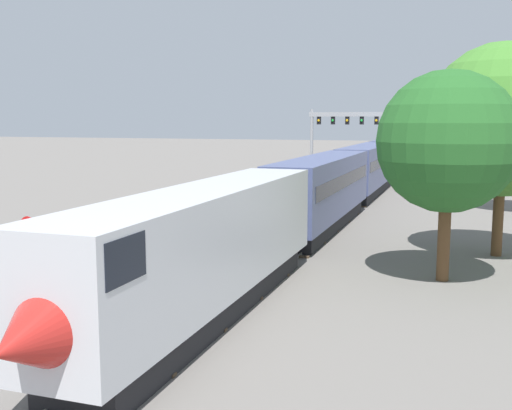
{
  "coord_description": "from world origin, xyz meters",
  "views": [
    {
      "loc": [
        10.81,
        -17.01,
        7.26
      ],
      "look_at": [
        1.0,
        12.0,
        3.0
      ],
      "focal_mm": 43.11,
      "sensor_mm": 36.0,
      "label": 1
    }
  ],
  "objects_px": {
    "signal_gantry": "(362,129)",
    "passenger_train": "(381,161)",
    "stop_sign": "(28,238)",
    "trackside_tree_left": "(448,142)",
    "trackside_tree_mid": "(503,120)"
  },
  "relations": [
    {
      "from": "passenger_train",
      "to": "signal_gantry",
      "type": "bearing_deg",
      "value": -176.97
    },
    {
      "from": "signal_gantry",
      "to": "stop_sign",
      "type": "bearing_deg",
      "value": -99.38
    },
    {
      "from": "passenger_train",
      "to": "stop_sign",
      "type": "xyz_separation_m",
      "value": [
        -10.0,
        -47.06,
        -0.74
      ]
    },
    {
      "from": "passenger_train",
      "to": "stop_sign",
      "type": "bearing_deg",
      "value": -102.0
    },
    {
      "from": "trackside_tree_left",
      "to": "trackside_tree_mid",
      "type": "height_order",
      "value": "trackside_tree_mid"
    },
    {
      "from": "trackside_tree_mid",
      "to": "stop_sign",
      "type": "bearing_deg",
      "value": -150.1
    },
    {
      "from": "signal_gantry",
      "to": "stop_sign",
      "type": "relative_size",
      "value": 4.2
    },
    {
      "from": "signal_gantry",
      "to": "stop_sign",
      "type": "distance_m",
      "value": 47.78
    },
    {
      "from": "passenger_train",
      "to": "signal_gantry",
      "type": "xyz_separation_m",
      "value": [
        -2.25,
        -0.12,
        3.65
      ]
    },
    {
      "from": "signal_gantry",
      "to": "passenger_train",
      "type": "bearing_deg",
      "value": 3.03
    },
    {
      "from": "passenger_train",
      "to": "stop_sign",
      "type": "relative_size",
      "value": 41.2
    },
    {
      "from": "signal_gantry",
      "to": "trackside_tree_mid",
      "type": "distance_m",
      "value": 37.37
    },
    {
      "from": "signal_gantry",
      "to": "trackside_tree_left",
      "type": "height_order",
      "value": "trackside_tree_left"
    },
    {
      "from": "passenger_train",
      "to": "stop_sign",
      "type": "distance_m",
      "value": 48.12
    },
    {
      "from": "stop_sign",
      "to": "passenger_train",
      "type": "bearing_deg",
      "value": 78.0
    }
  ]
}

